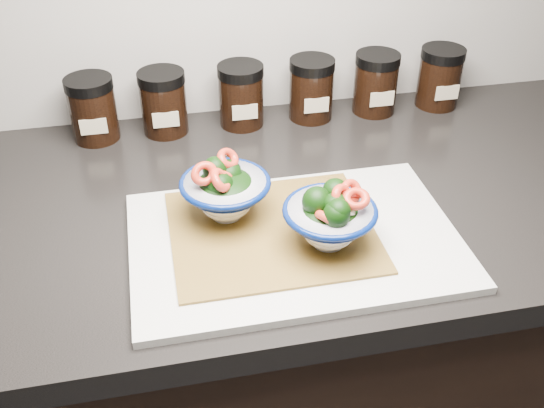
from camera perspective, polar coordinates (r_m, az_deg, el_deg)
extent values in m
cube|color=black|center=(1.31, 1.24, -16.28)|extent=(3.43, 0.58, 0.86)
cube|color=black|center=(0.99, 1.57, -0.03)|extent=(3.50, 0.60, 0.04)
cube|color=beige|center=(0.88, 2.04, -3.28)|extent=(0.45, 0.30, 0.01)
cube|color=olive|center=(0.88, 0.00, -2.43)|extent=(0.28, 0.24, 0.00)
cylinder|color=white|center=(0.91, -4.10, -0.71)|extent=(0.04, 0.04, 0.01)
ellipsoid|color=white|center=(0.90, -4.14, 0.00)|extent=(0.07, 0.07, 0.03)
torus|color=#051751|center=(0.88, -4.23, 1.87)|extent=(0.13, 0.13, 0.01)
torus|color=#051751|center=(0.89, -4.20, 1.17)|extent=(0.11, 0.11, 0.00)
ellipsoid|color=black|center=(0.89, -4.21, 1.37)|extent=(0.09, 0.09, 0.04)
ellipsoid|color=black|center=(0.89, -3.86, 2.68)|extent=(0.04, 0.04, 0.04)
cylinder|color=#477233|center=(0.90, -3.83, 1.99)|extent=(0.02, 0.01, 0.02)
ellipsoid|color=black|center=(0.90, -3.86, 3.00)|extent=(0.03, 0.03, 0.03)
cylinder|color=#477233|center=(0.91, -3.83, 2.36)|extent=(0.01, 0.01, 0.02)
ellipsoid|color=black|center=(0.87, -4.69, 1.56)|extent=(0.04, 0.04, 0.04)
cylinder|color=#477233|center=(0.88, -4.65, 0.81)|extent=(0.01, 0.01, 0.03)
ellipsoid|color=black|center=(0.88, -5.13, 3.10)|extent=(0.04, 0.04, 0.04)
cylinder|color=#477233|center=(0.89, -5.09, 2.44)|extent=(0.01, 0.01, 0.02)
ellipsoid|color=black|center=(0.88, -5.08, 2.14)|extent=(0.03, 0.03, 0.03)
cylinder|color=#477233|center=(0.89, -5.04, 1.53)|extent=(0.01, 0.01, 0.02)
torus|color=#CB4526|center=(0.89, -3.98, 4.07)|extent=(0.05, 0.05, 0.04)
torus|color=#CB4526|center=(0.86, -6.10, 2.73)|extent=(0.05, 0.04, 0.05)
torus|color=#CB4526|center=(0.86, -4.64, 2.14)|extent=(0.04, 0.05, 0.05)
torus|color=#CB4526|center=(0.89, -4.44, 2.67)|extent=(0.05, 0.04, 0.04)
cylinder|color=#CCBC8E|center=(0.88, -5.04, 2.24)|extent=(0.02, 0.02, 0.01)
cylinder|color=#CCBC8E|center=(0.88, -4.96, 2.80)|extent=(0.02, 0.02, 0.01)
cylinder|color=white|center=(0.86, 5.07, -3.21)|extent=(0.04, 0.04, 0.01)
ellipsoid|color=white|center=(0.85, 5.11, -2.49)|extent=(0.07, 0.07, 0.03)
torus|color=#051751|center=(0.83, 5.24, -0.60)|extent=(0.13, 0.13, 0.01)
torus|color=#051751|center=(0.84, 5.19, -1.31)|extent=(0.10, 0.10, 0.00)
ellipsoid|color=black|center=(0.84, 5.21, -1.11)|extent=(0.09, 0.09, 0.04)
ellipsoid|color=black|center=(0.80, 5.79, -0.96)|extent=(0.04, 0.04, 0.04)
cylinder|color=#477233|center=(0.81, 5.74, -1.66)|extent=(0.01, 0.01, 0.02)
ellipsoid|color=black|center=(0.82, 4.02, 0.22)|extent=(0.04, 0.04, 0.04)
cylinder|color=#477233|center=(0.83, 3.98, -0.54)|extent=(0.01, 0.01, 0.03)
ellipsoid|color=black|center=(0.80, 5.98, -0.61)|extent=(0.03, 0.03, 0.03)
cylinder|color=#477233|center=(0.81, 5.93, -1.24)|extent=(0.01, 0.01, 0.02)
ellipsoid|color=black|center=(0.82, 5.71, 0.01)|extent=(0.03, 0.03, 0.03)
cylinder|color=#477233|center=(0.82, 5.66, -0.63)|extent=(0.01, 0.01, 0.02)
ellipsoid|color=black|center=(0.85, 5.70, 1.27)|extent=(0.03, 0.03, 0.03)
cylinder|color=#477233|center=(0.86, 5.65, 0.61)|extent=(0.01, 0.01, 0.02)
torus|color=#CB4526|center=(0.81, 4.98, -1.38)|extent=(0.05, 0.05, 0.04)
torus|color=#CB4526|center=(0.82, 7.56, 0.46)|extent=(0.04, 0.04, 0.03)
torus|color=#CB4526|center=(0.83, 7.09, 1.12)|extent=(0.05, 0.05, 0.04)
torus|color=#CB4526|center=(0.82, 6.26, 0.71)|extent=(0.04, 0.05, 0.05)
cylinder|color=#CCBC8E|center=(0.82, 6.84, -0.73)|extent=(0.02, 0.02, 0.01)
cylinder|color=#CCBC8E|center=(0.82, 4.42, -0.05)|extent=(0.02, 0.02, 0.01)
cylinder|color=black|center=(1.15, -15.70, 7.81)|extent=(0.08, 0.08, 0.09)
cylinder|color=black|center=(1.13, -16.16, 10.34)|extent=(0.08, 0.08, 0.02)
cube|color=#C6B793|center=(1.12, -15.70, 6.69)|extent=(0.05, 0.00, 0.03)
cylinder|color=black|center=(1.15, -9.65, 8.56)|extent=(0.08, 0.08, 0.09)
cylinder|color=black|center=(1.12, -9.94, 11.13)|extent=(0.08, 0.08, 0.02)
cube|color=#C6B793|center=(1.11, -9.49, 7.46)|extent=(0.04, 0.00, 0.03)
cylinder|color=black|center=(1.16, -2.78, 9.30)|extent=(0.08, 0.08, 0.09)
cylinder|color=black|center=(1.13, -2.86, 11.86)|extent=(0.08, 0.08, 0.02)
cube|color=#C6B793|center=(1.12, -2.44, 8.23)|extent=(0.04, 0.00, 0.03)
cylinder|color=black|center=(1.18, 3.53, 9.86)|extent=(0.08, 0.08, 0.09)
cylinder|color=black|center=(1.16, 3.63, 12.38)|extent=(0.08, 0.08, 0.02)
cube|color=#C6B793|center=(1.15, 4.02, 8.82)|extent=(0.04, 0.00, 0.03)
cylinder|color=black|center=(1.22, 9.23, 10.27)|extent=(0.08, 0.08, 0.09)
cylinder|color=black|center=(1.19, 9.49, 12.71)|extent=(0.08, 0.08, 0.02)
cube|color=#C6B793|center=(1.19, 9.84, 9.26)|extent=(0.04, 0.00, 0.03)
cylinder|color=black|center=(1.27, 14.74, 10.56)|extent=(0.08, 0.08, 0.09)
cylinder|color=black|center=(1.24, 15.13, 12.91)|extent=(0.08, 0.08, 0.02)
cube|color=#C6B793|center=(1.24, 15.44, 9.59)|extent=(0.05, 0.00, 0.03)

